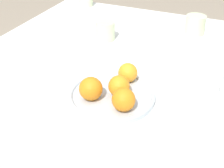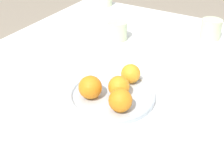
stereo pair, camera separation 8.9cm
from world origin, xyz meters
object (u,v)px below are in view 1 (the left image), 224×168
Objects in this scene: orange_2 at (124,100)px; orange_3 at (128,73)px; orange_0 at (119,86)px; cup_2 at (105,31)px; orange_1 at (91,89)px; cup_1 at (195,25)px; cup_0 at (86,0)px; fruit_platter at (112,95)px.

orange_2 is 0.15m from orange_3.
orange_0 reaches higher than orange_3.
orange_2 is 0.49m from cup_2.
orange_3 is 0.35m from cup_2.
cup_2 is at bearing 126.09° from orange_3.
orange_0 is 0.92× the size of orange_1.
cup_1 is (0.07, 0.62, -0.01)m from orange_2.
orange_2 is 1.08× the size of orange_3.
orange_0 is 0.81× the size of cup_2.
orange_1 is 0.10m from orange_2.
orange_1 is (-0.07, -0.05, 0.00)m from orange_0.
orange_2 is 0.91m from cup_0.
orange_0 is 1.04× the size of orange_3.
orange_3 is 0.73× the size of cup_1.
orange_1 is 1.12× the size of orange_3.
orange_3 reaches higher than fruit_platter.
orange_1 is 1.04× the size of orange_2.
cup_2 reaches higher than fruit_platter.
fruit_platter is at bearing 42.29° from orange_1.
orange_0 is at bearing -60.05° from cup_2.
cup_2 is at bearing 119.95° from orange_0.
fruit_platter is 0.84m from cup_0.
fruit_platter is 0.42m from cup_2.
cup_2 is at bearing 120.32° from orange_2.
orange_1 is at bearing 174.14° from orange_2.
cup_0 is 0.95× the size of cup_2.
cup_1 reaches higher than fruit_platter.
orange_2 is (0.10, -0.01, -0.00)m from orange_1.
orange_2 reaches higher than fruit_platter.
orange_1 reaches higher than orange_3.
cup_2 is at bearing -51.88° from cup_0.
cup_0 is (-0.45, 0.70, 0.02)m from fruit_platter.
orange_1 is 0.82× the size of cup_1.
cup_1 is (0.13, 0.57, 0.03)m from fruit_platter.
cup_0 is at bearing 167.08° from cup_1.
orange_1 is 0.64m from cup_1.
cup_2 is (0.26, -0.34, 0.01)m from cup_0.
orange_0 is 0.96× the size of orange_2.
orange_2 is at bearing -73.41° from orange_3.
orange_0 is 0.08m from orange_3.
cup_1 is at bearing 32.23° from cup_2.
fruit_platter is 4.23× the size of orange_3.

